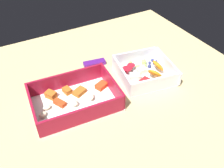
% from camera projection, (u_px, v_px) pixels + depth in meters
% --- Properties ---
extents(table_surface, '(0.80, 0.80, 0.02)m').
position_uv_depth(table_surface, '(119.00, 92.00, 0.69)').
color(table_surface, tan).
rests_on(table_surface, ground).
extents(pasta_container, '(0.23, 0.17, 0.05)m').
position_uv_depth(pasta_container, '(75.00, 100.00, 0.63)').
color(pasta_container, white).
rests_on(pasta_container, table_surface).
extents(fruit_bowl, '(0.17, 0.17, 0.05)m').
position_uv_depth(fruit_bowl, '(144.00, 72.00, 0.72)').
color(fruit_bowl, white).
rests_on(fruit_bowl, table_surface).
extents(candy_bar, '(0.07, 0.04, 0.01)m').
position_uv_depth(candy_bar, '(94.00, 63.00, 0.77)').
color(candy_bar, '#51197A').
rests_on(candy_bar, table_surface).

